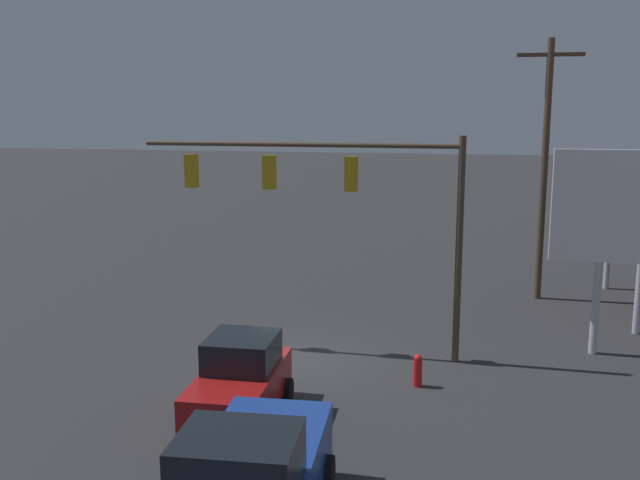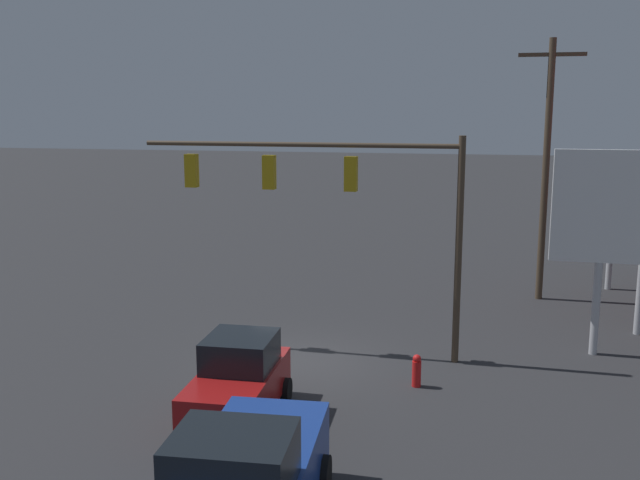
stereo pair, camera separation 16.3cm
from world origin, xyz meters
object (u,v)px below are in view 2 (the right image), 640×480
object	(u,v)px
hatchback_crossing	(238,381)
fire_hydrant	(417,371)
traffic_signal_assembly	(332,190)
price_sign	(603,213)
utility_pole	(546,165)

from	to	relation	value
hatchback_crossing	fire_hydrant	distance (m)	4.93
traffic_signal_assembly	fire_hydrant	distance (m)	5.69
hatchback_crossing	fire_hydrant	xyz separation A→B (m)	(-3.90, -2.97, -0.51)
traffic_signal_assembly	hatchback_crossing	size ratio (longest dim) A/B	2.46
fire_hydrant	traffic_signal_assembly	bearing A→B (deg)	-38.09
price_sign	hatchback_crossing	xyz separation A→B (m)	(8.80, 6.75, -3.33)
traffic_signal_assembly	utility_pole	bearing A→B (deg)	-129.53
traffic_signal_assembly	fire_hydrant	world-z (taller)	traffic_signal_assembly
hatchback_crossing	fire_hydrant	world-z (taller)	hatchback_crossing
utility_pole	price_sign	bearing A→B (deg)	100.66
price_sign	fire_hydrant	distance (m)	7.28
hatchback_crossing	utility_pole	bearing A→B (deg)	146.62
traffic_signal_assembly	price_sign	xyz separation A→B (m)	(-7.66, -1.61, -0.64)
traffic_signal_assembly	utility_pole	world-z (taller)	utility_pole
traffic_signal_assembly	hatchback_crossing	distance (m)	6.59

